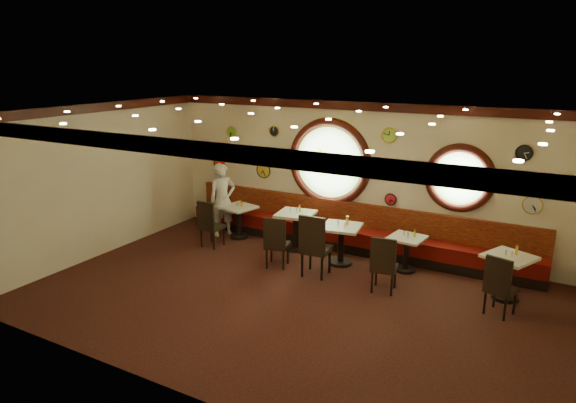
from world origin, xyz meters
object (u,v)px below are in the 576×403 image
at_px(condiment_a_salt, 236,203).
at_px(condiment_e_salt, 506,253).
at_px(condiment_b_pepper, 297,210).
at_px(chair_b, 276,239).
at_px(table_e, 508,272).
at_px(condiment_d_salt, 404,233).
at_px(condiment_d_pepper, 408,235).
at_px(condiment_c_salt, 338,222).
at_px(chair_c, 314,242).
at_px(condiment_c_pepper, 345,224).
at_px(table_d, 406,249).
at_px(condiment_e_pepper, 512,254).
at_px(table_a, 239,218).
at_px(condiment_b_bottle, 300,209).
at_px(condiment_d_bottle, 415,233).
at_px(condiment_b_salt, 290,210).
at_px(condiment_a_bottle, 241,203).
at_px(chair_e, 499,282).
at_px(table_c, 341,240).
at_px(condiment_e_bottle, 517,250).
at_px(chair_a, 209,221).
at_px(condiment_a_pepper, 238,204).
at_px(waiter, 223,200).
at_px(condiment_c_bottle, 347,220).
at_px(chair_d, 384,261).
at_px(table_b, 296,226).

bearing_deg(condiment_a_salt, condiment_e_salt, -4.23).
bearing_deg(condiment_b_pepper, chair_b, -83.33).
relative_size(table_e, chair_b, 1.47).
bearing_deg(table_e, condiment_a_salt, 175.83).
height_order(condiment_d_salt, condiment_d_pepper, condiment_d_pepper).
bearing_deg(condiment_a_salt, condiment_c_salt, -7.08).
distance_m(chair_c, condiment_b_pepper, 1.52).
bearing_deg(condiment_c_pepper, table_d, 15.98).
height_order(condiment_d_pepper, condiment_e_pepper, condiment_e_pepper).
height_order(table_a, condiment_b_pepper, condiment_b_pepper).
relative_size(condiment_b_bottle, condiment_d_bottle, 1.01).
bearing_deg(condiment_b_salt, condiment_a_bottle, 177.10).
xyz_separation_m(chair_b, chair_c, (0.86, -0.03, 0.10)).
distance_m(chair_e, condiment_b_salt, 4.58).
distance_m(table_d, condiment_b_bottle, 2.47).
distance_m(table_c, condiment_e_bottle, 3.26).
bearing_deg(condiment_e_bottle, condiment_a_salt, 176.83).
distance_m(chair_c, condiment_a_salt, 2.90).
bearing_deg(chair_a, condiment_c_pepper, 10.26).
bearing_deg(chair_a, chair_e, -1.35).
relative_size(condiment_a_pepper, condiment_c_pepper, 0.94).
relative_size(condiment_a_bottle, condiment_b_bottle, 1.00).
bearing_deg(table_c, chair_c, -103.09).
relative_size(table_e, condiment_c_salt, 9.38).
bearing_deg(condiment_d_bottle, table_a, -179.60).
bearing_deg(table_d, condiment_b_pepper, 179.91).
xyz_separation_m(chair_a, condiment_b_pepper, (1.75, 0.82, 0.29)).
distance_m(condiment_c_salt, condiment_d_salt, 1.32).
distance_m(chair_b, condiment_b_pepper, 1.16).
relative_size(condiment_d_salt, condiment_e_pepper, 1.07).
distance_m(table_a, condiment_a_pepper, 0.33).
bearing_deg(condiment_d_bottle, waiter, -179.50).
xyz_separation_m(table_e, condiment_d_pepper, (-1.86, 0.30, 0.26)).
xyz_separation_m(condiment_c_bottle, condiment_e_salt, (3.02, -0.19, -0.06)).
height_order(table_c, condiment_d_pepper, table_c).
distance_m(chair_e, condiment_e_bottle, 0.90).
bearing_deg(chair_e, waiter, -172.34).
height_order(table_c, condiment_d_bottle, condiment_d_bottle).
distance_m(condiment_b_salt, condiment_c_salt, 1.27).
distance_m(table_e, waiter, 6.35).
distance_m(chair_b, condiment_e_pepper, 4.31).
height_order(chair_a, condiment_b_pepper, chair_a).
xyz_separation_m(chair_d, condiment_d_salt, (-0.01, 1.22, 0.16)).
bearing_deg(condiment_b_pepper, table_b, -165.57).
bearing_deg(condiment_c_pepper, condiment_c_salt, 156.34).
height_order(chair_d, condiment_e_pepper, chair_d).
relative_size(table_c, chair_b, 1.30).
bearing_deg(chair_e, condiment_c_salt, -176.75).
relative_size(condiment_a_pepper, condiment_d_pepper, 0.91).
height_order(table_c, chair_b, chair_b).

